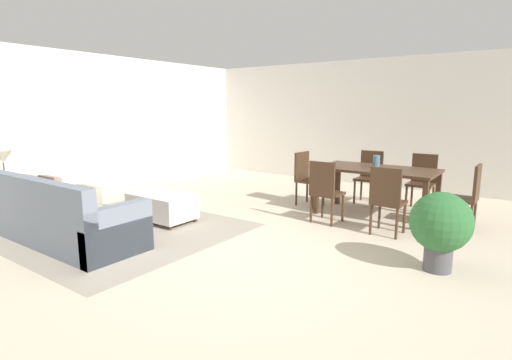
# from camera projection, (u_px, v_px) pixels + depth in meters

# --- Properties ---
(ground_plane) EXTENTS (10.80, 10.80, 0.00)m
(ground_plane) POSITION_uv_depth(u_px,v_px,m) (247.00, 253.00, 4.66)
(ground_plane) COLOR beige
(wall_back) EXTENTS (9.00, 0.12, 2.70)m
(wall_back) POSITION_uv_depth(u_px,v_px,m) (389.00, 123.00, 8.41)
(wall_back) COLOR silver
(wall_back) RESTS_ON ground_plane
(wall_left) EXTENTS (0.12, 11.00, 2.70)m
(wall_left) POSITION_uv_depth(u_px,v_px,m) (70.00, 125.00, 7.41)
(wall_left) COLOR silver
(wall_left) RESTS_ON ground_plane
(area_rug) EXTENTS (3.00, 2.80, 0.01)m
(area_rug) POSITION_uv_depth(u_px,v_px,m) (119.00, 230.00, 5.53)
(area_rug) COLOR gray
(area_rug) RESTS_ON ground_plane
(couch) EXTENTS (2.27, 0.87, 0.86)m
(couch) POSITION_uv_depth(u_px,v_px,m) (63.00, 219.00, 4.99)
(couch) COLOR slate
(couch) RESTS_ON ground_plane
(ottoman_table) EXTENTS (0.97, 0.59, 0.41)m
(ottoman_table) POSITION_uv_depth(u_px,v_px,m) (162.00, 206.00, 5.94)
(ottoman_table) COLOR silver
(ottoman_table) RESTS_ON ground_plane
(side_table) EXTENTS (0.40, 0.40, 0.55)m
(side_table) POSITION_uv_depth(u_px,v_px,m) (7.00, 194.00, 5.76)
(side_table) COLOR olive
(side_table) RESTS_ON ground_plane
(table_lamp) EXTENTS (0.26, 0.26, 0.52)m
(table_lamp) POSITION_uv_depth(u_px,v_px,m) (3.00, 158.00, 5.67)
(table_lamp) COLOR brown
(table_lamp) RESTS_ON side_table
(dining_table) EXTENTS (1.76, 0.94, 0.76)m
(dining_table) POSITION_uv_depth(u_px,v_px,m) (377.00, 174.00, 6.15)
(dining_table) COLOR #422B1C
(dining_table) RESTS_ON ground_plane
(dining_chair_near_left) EXTENTS (0.42, 0.42, 0.92)m
(dining_chair_near_left) POSITION_uv_depth(u_px,v_px,m) (325.00, 189.00, 5.78)
(dining_chair_near_left) COLOR #422B1C
(dining_chair_near_left) RESTS_ON ground_plane
(dining_chair_near_right) EXTENTS (0.40, 0.40, 0.92)m
(dining_chair_near_right) POSITION_uv_depth(u_px,v_px,m) (387.00, 197.00, 5.22)
(dining_chair_near_right) COLOR #422B1C
(dining_chair_near_right) RESTS_ON ground_plane
(dining_chair_far_left) EXTENTS (0.41, 0.41, 0.92)m
(dining_chair_far_left) POSITION_uv_depth(u_px,v_px,m) (370.00, 174.00, 7.09)
(dining_chair_far_left) COLOR #422B1C
(dining_chair_far_left) RESTS_ON ground_plane
(dining_chair_far_right) EXTENTS (0.40, 0.40, 0.92)m
(dining_chair_far_right) POSITION_uv_depth(u_px,v_px,m) (422.00, 178.00, 6.60)
(dining_chair_far_right) COLOR #422B1C
(dining_chair_far_right) RESTS_ON ground_plane
(dining_chair_head_east) EXTENTS (0.40, 0.40, 0.92)m
(dining_chair_head_east) POSITION_uv_depth(u_px,v_px,m) (468.00, 193.00, 5.44)
(dining_chair_head_east) COLOR #422B1C
(dining_chair_head_east) RESTS_ON ground_plane
(dining_chair_head_west) EXTENTS (0.43, 0.43, 0.92)m
(dining_chair_head_west) POSITION_uv_depth(u_px,v_px,m) (306.00, 175.00, 6.92)
(dining_chair_head_west) COLOR #422B1C
(dining_chair_head_west) RESTS_ON ground_plane
(vase_centerpiece) EXTENTS (0.11, 0.11, 0.19)m
(vase_centerpiece) POSITION_uv_depth(u_px,v_px,m) (376.00, 162.00, 6.14)
(vase_centerpiece) COLOR slate
(vase_centerpiece) RESTS_ON dining_table
(potted_plant) EXTENTS (0.62, 0.62, 0.83)m
(potted_plant) POSITION_uv_depth(u_px,v_px,m) (441.00, 225.00, 4.07)
(potted_plant) COLOR #4C4C51
(potted_plant) RESTS_ON ground_plane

